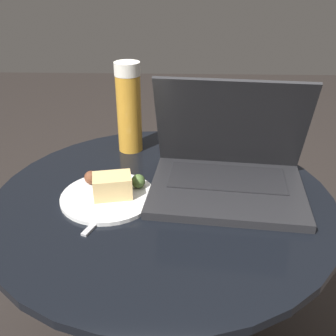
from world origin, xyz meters
TOP-DOWN VIEW (x-y plane):
  - table at (0.00, 0.00)m, footprint 0.75×0.75m
  - laptop at (0.14, 0.04)m, footprint 0.36×0.29m
  - beer_glass at (-0.10, 0.24)m, footprint 0.07×0.07m
  - snack_plate at (-0.11, -0.01)m, footprint 0.21×0.21m
  - fork at (-0.11, -0.06)m, footprint 0.08×0.16m

SIDE VIEW (x-z plane):
  - table at x=0.00m, z-range 0.12..0.61m
  - fork at x=-0.11m, z-range 0.50..0.50m
  - snack_plate at x=-0.11m, z-range 0.48..0.54m
  - laptop at x=0.14m, z-range 0.42..0.67m
  - beer_glass at x=-0.10m, z-range 0.50..0.74m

